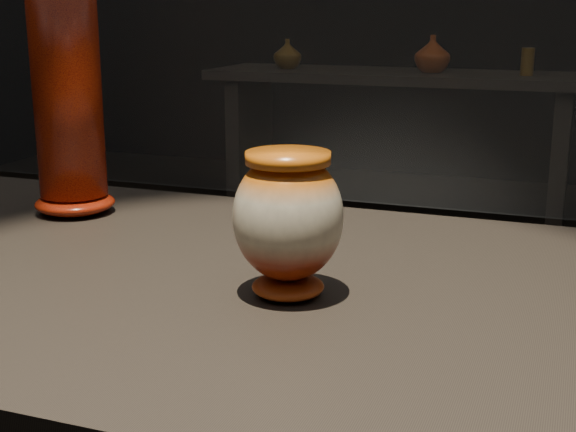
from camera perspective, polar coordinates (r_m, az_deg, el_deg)
name	(u,v)px	position (r m, az deg, el deg)	size (l,w,h in m)	color
main_vase	(288,219)	(0.95, 0.00, -0.19)	(0.15, 0.15, 0.18)	maroon
tall_vase	(67,92)	(1.37, -15.42, 8.51)	(0.16, 0.16, 0.42)	#AC2B0B
back_shelf	(396,121)	(4.36, 7.68, 6.70)	(2.00, 0.60, 0.90)	black
back_vase_left	(287,54)	(4.45, -0.04, 11.45)	(0.15, 0.15, 0.16)	#875D13
back_vase_mid	(432,54)	(4.27, 10.23, 11.28)	(0.18, 0.18, 0.19)	maroon
back_vase_right	(527,62)	(4.20, 16.66, 10.47)	(0.06, 0.06, 0.14)	#875D13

